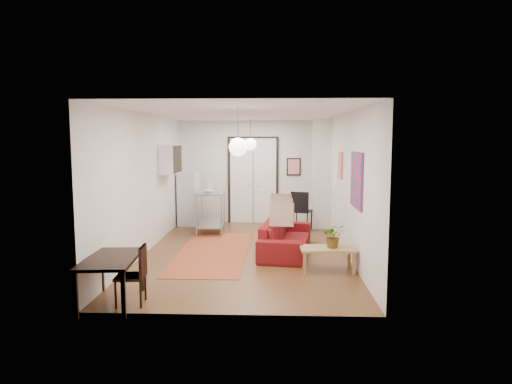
{
  "coord_description": "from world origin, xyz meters",
  "views": [
    {
      "loc": [
        0.58,
        -9.45,
        2.38
      ],
      "look_at": [
        0.21,
        0.25,
        1.25
      ],
      "focal_mm": 32.0,
      "sensor_mm": 36.0,
      "label": 1
    }
  ],
  "objects_px": {
    "sofa": "(286,237)",
    "dining_chair_near": "(132,269)",
    "coffee_table": "(328,251)",
    "dining_table": "(111,263)",
    "kitchen_counter": "(211,204)",
    "dining_chair_far": "(132,269)",
    "fridge": "(189,198)",
    "black_side_chair": "(302,207)"
  },
  "relations": [
    {
      "from": "sofa",
      "to": "dining_chair_near",
      "type": "bearing_deg",
      "value": 150.68
    },
    {
      "from": "dining_chair_near",
      "to": "kitchen_counter",
      "type": "bearing_deg",
      "value": 170.73
    },
    {
      "from": "dining_table",
      "to": "black_side_chair",
      "type": "height_order",
      "value": "black_side_chair"
    },
    {
      "from": "coffee_table",
      "to": "kitchen_counter",
      "type": "relative_size",
      "value": 0.7
    },
    {
      "from": "fridge",
      "to": "dining_chair_far",
      "type": "relative_size",
      "value": 1.75
    },
    {
      "from": "coffee_table",
      "to": "dining_table",
      "type": "distance_m",
      "value": 3.77
    },
    {
      "from": "sofa",
      "to": "coffee_table",
      "type": "relative_size",
      "value": 2.3
    },
    {
      "from": "coffee_table",
      "to": "kitchen_counter",
      "type": "distance_m",
      "value": 4.34
    },
    {
      "from": "dining_chair_far",
      "to": "dining_chair_near",
      "type": "bearing_deg",
      "value": 0.0
    },
    {
      "from": "coffee_table",
      "to": "dining_chair_near",
      "type": "bearing_deg",
      "value": -150.73
    },
    {
      "from": "kitchen_counter",
      "to": "dining_table",
      "type": "height_order",
      "value": "kitchen_counter"
    },
    {
      "from": "dining_table",
      "to": "kitchen_counter",
      "type": "bearing_deg",
      "value": 82.16
    },
    {
      "from": "fridge",
      "to": "sofa",
      "type": "bearing_deg",
      "value": -40.93
    },
    {
      "from": "sofa",
      "to": "fridge",
      "type": "height_order",
      "value": "fridge"
    },
    {
      "from": "dining_chair_far",
      "to": "black_side_chair",
      "type": "bearing_deg",
      "value": 148.87
    },
    {
      "from": "sofa",
      "to": "fridge",
      "type": "distance_m",
      "value": 3.97
    },
    {
      "from": "dining_table",
      "to": "dining_chair_near",
      "type": "distance_m",
      "value": 0.31
    },
    {
      "from": "black_side_chair",
      "to": "kitchen_counter",
      "type": "bearing_deg",
      "value": 28.71
    },
    {
      "from": "dining_chair_far",
      "to": "sofa",
      "type": "bearing_deg",
      "value": 138.36
    },
    {
      "from": "kitchen_counter",
      "to": "dining_table",
      "type": "xyz_separation_m",
      "value": [
        -0.72,
        -5.25,
        -0.09
      ]
    },
    {
      "from": "sofa",
      "to": "dining_chair_near",
      "type": "relative_size",
      "value": 2.67
    },
    {
      "from": "kitchen_counter",
      "to": "fridge",
      "type": "distance_m",
      "value": 1.12
    },
    {
      "from": "dining_table",
      "to": "dining_chair_far",
      "type": "bearing_deg",
      "value": 16.89
    },
    {
      "from": "dining_table",
      "to": "black_side_chair",
      "type": "distance_m",
      "value": 6.41
    },
    {
      "from": "sofa",
      "to": "coffee_table",
      "type": "bearing_deg",
      "value": -143.78
    },
    {
      "from": "sofa",
      "to": "dining_chair_near",
      "type": "distance_m",
      "value": 3.83
    },
    {
      "from": "fridge",
      "to": "dining_table",
      "type": "bearing_deg",
      "value": -82.0
    },
    {
      "from": "coffee_table",
      "to": "dining_table",
      "type": "relative_size",
      "value": 0.77
    },
    {
      "from": "coffee_table",
      "to": "black_side_chair",
      "type": "bearing_deg",
      "value": 93.54
    },
    {
      "from": "sofa",
      "to": "coffee_table",
      "type": "distance_m",
      "value": 1.52
    },
    {
      "from": "coffee_table",
      "to": "dining_chair_far",
      "type": "distance_m",
      "value": 3.48
    },
    {
      "from": "fridge",
      "to": "dining_table",
      "type": "xyz_separation_m",
      "value": [
        -0.0,
        -6.1,
        -0.14
      ]
    },
    {
      "from": "dining_table",
      "to": "dining_chair_far",
      "type": "relative_size",
      "value": 1.51
    },
    {
      "from": "sofa",
      "to": "fridge",
      "type": "bearing_deg",
      "value": 49.07
    },
    {
      "from": "black_side_chair",
      "to": "dining_chair_far",
      "type": "bearing_deg",
      "value": 82.85
    },
    {
      "from": "kitchen_counter",
      "to": "dining_chair_far",
      "type": "bearing_deg",
      "value": -98.32
    },
    {
      "from": "fridge",
      "to": "dining_chair_far",
      "type": "xyz_separation_m",
      "value": [
        0.28,
        -6.02,
        -0.26
      ]
    },
    {
      "from": "dining_chair_near",
      "to": "coffee_table",
      "type": "bearing_deg",
      "value": 114.95
    },
    {
      "from": "kitchen_counter",
      "to": "dining_chair_far",
      "type": "relative_size",
      "value": 1.65
    },
    {
      "from": "fridge",
      "to": "black_side_chair",
      "type": "distance_m",
      "value": 3.12
    },
    {
      "from": "fridge",
      "to": "black_side_chair",
      "type": "height_order",
      "value": "fridge"
    },
    {
      "from": "coffee_table",
      "to": "fridge",
      "type": "distance_m",
      "value": 5.45
    }
  ]
}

